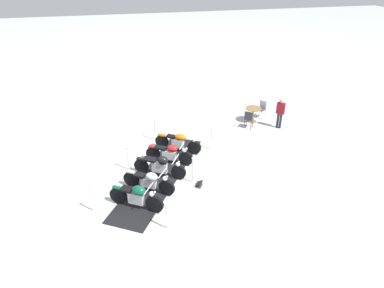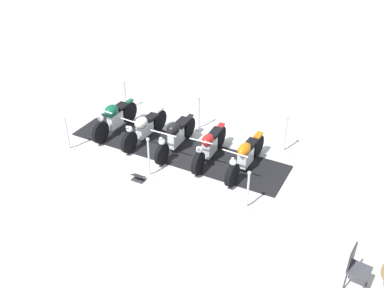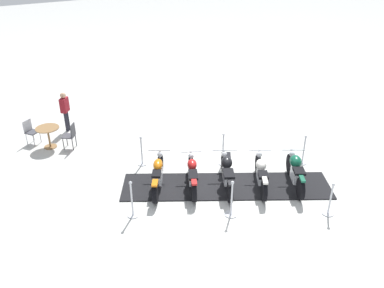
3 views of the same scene
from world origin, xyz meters
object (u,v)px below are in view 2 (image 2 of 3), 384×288
(motorcycle_maroon, at_px, (209,146))
(info_placard, at_px, (138,178))
(stanchion_right_rear, at_px, (247,195))
(stanchion_left_rear, at_px, (285,139))
(motorcycle_cream, at_px, (144,128))
(motorcycle_copper, at_px, (245,156))
(stanchion_right_front, at_px, (68,139))
(motorcycle_black, at_px, (175,135))
(stanchion_right_mid, at_px, (149,163))
(cafe_chair_near_table, at_px, (356,266))
(stanchion_left_front, at_px, (126,100))
(stanchion_left_mid, at_px, (199,119))
(motorcycle_forest, at_px, (114,117))

(motorcycle_maroon, height_order, info_placard, motorcycle_maroon)
(stanchion_right_rear, bearing_deg, stanchion_left_rear, -30.56)
(info_placard, bearing_deg, stanchion_right_rear, -173.70)
(motorcycle_cream, height_order, motorcycle_copper, motorcycle_cream)
(stanchion_right_rear, height_order, stanchion_right_front, stanchion_right_rear)
(motorcycle_copper, relative_size, stanchion_right_front, 1.85)
(motorcycle_black, distance_m, stanchion_right_mid, 1.36)
(motorcycle_maroon, xyz_separation_m, motorcycle_copper, (-0.54, -0.89, 0.00))
(motorcycle_cream, bearing_deg, motorcycle_copper, 92.64)
(cafe_chair_near_table, bearing_deg, stanchion_left_rear, 129.39)
(motorcycle_maroon, distance_m, stanchion_left_front, 4.02)
(motorcycle_maroon, bearing_deg, info_placard, -38.14)
(stanchion_left_mid, height_order, stanchion_right_front, stanchion_left_mid)
(motorcycle_black, bearing_deg, stanchion_left_mid, 178.67)
(stanchion_left_rear, bearing_deg, stanchion_right_front, 86.59)
(motorcycle_cream, bearing_deg, stanchion_left_mid, 146.32)
(motorcycle_forest, bearing_deg, stanchion_right_front, -23.77)
(stanchion_left_rear, distance_m, info_placard, 4.23)
(stanchion_left_front, height_order, info_placard, stanchion_left_front)
(motorcycle_maroon, bearing_deg, stanchion_right_front, -72.69)
(stanchion_left_rear, xyz_separation_m, stanchion_right_rear, (-2.40, 1.42, -0.01))
(stanchion_left_front, bearing_deg, stanchion_left_rear, -120.56)
(stanchion_right_front, height_order, info_placard, stanchion_right_front)
(motorcycle_cream, relative_size, motorcycle_copper, 0.96)
(motorcycle_copper, distance_m, stanchion_left_front, 5.01)
(stanchion_left_rear, relative_size, cafe_chair_near_table, 1.19)
(stanchion_left_mid, distance_m, stanchion_right_front, 3.89)
(motorcycle_black, xyz_separation_m, info_placard, (-1.36, 0.98, -0.44))
(motorcycle_forest, distance_m, stanchion_left_front, 1.58)
(motorcycle_cream, xyz_separation_m, stanchion_right_rear, (-3.08, -2.55, -0.09))
(stanchion_left_mid, bearing_deg, stanchion_right_mid, 149.44)
(motorcycle_maroon, bearing_deg, motorcycle_forest, -92.36)
(stanchion_right_mid, xyz_separation_m, info_placard, (-0.20, 0.29, -0.34))
(stanchion_left_mid, bearing_deg, motorcycle_cream, 113.22)
(motorcycle_forest, relative_size, stanchion_left_rear, 1.62)
(motorcycle_cream, xyz_separation_m, stanchion_left_front, (2.08, 0.71, -0.15))
(stanchion_left_rear, bearing_deg, motorcycle_maroon, 99.82)
(motorcycle_copper, height_order, cafe_chair_near_table, cafe_chair_near_table)
(stanchion_left_front, bearing_deg, motorcycle_copper, -137.08)
(motorcycle_copper, bearing_deg, motorcycle_maroon, -88.26)
(stanchion_right_rear, distance_m, cafe_chair_near_table, 2.92)
(motorcycle_forest, bearing_deg, stanchion_right_mid, 58.10)
(motorcycle_forest, distance_m, stanchion_right_front, 1.50)
(motorcycle_forest, bearing_deg, stanchion_left_rear, 107.52)
(motorcycle_cream, bearing_deg, cafe_chair_near_table, 70.75)
(motorcycle_black, bearing_deg, motorcycle_forest, -91.27)
(stanchion_right_front, bearing_deg, motorcycle_forest, -55.25)
(stanchion_left_mid, height_order, stanchion_left_front, stanchion_left_mid)
(stanchion_left_rear, xyz_separation_m, stanchion_right_mid, (-1.02, 3.75, 0.02))
(stanchion_right_mid, xyz_separation_m, stanchion_right_rear, (-1.38, -2.34, -0.02))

